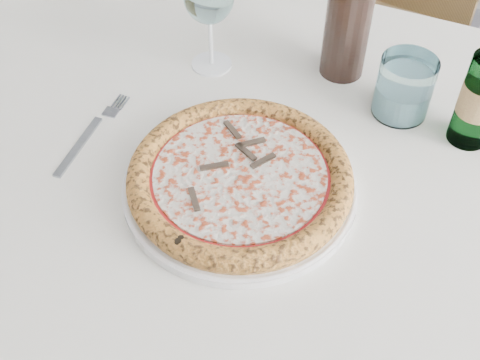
# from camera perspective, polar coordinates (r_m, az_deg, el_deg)

# --- Properties ---
(floor) EXTENTS (5.00, 6.00, 0.02)m
(floor) POSITION_cam_1_polar(r_m,az_deg,el_deg) (1.56, -0.88, -15.98)
(floor) COLOR #494951
(floor) RESTS_ON ground
(dining_table) EXTENTS (1.52, 0.91, 0.76)m
(dining_table) POSITION_cam_1_polar(r_m,az_deg,el_deg) (0.96, 2.60, -0.19)
(dining_table) COLOR brown
(dining_table) RESTS_ON floor
(chair_far) EXTENTS (0.50, 0.50, 0.93)m
(chair_far) POSITION_cam_1_polar(r_m,az_deg,el_deg) (1.69, 12.97, 16.33)
(chair_far) COLOR brown
(chair_far) RESTS_ON floor
(plate) EXTENTS (0.33, 0.33, 0.02)m
(plate) POSITION_cam_1_polar(r_m,az_deg,el_deg) (0.83, -0.00, -0.52)
(plate) COLOR white
(plate) RESTS_ON dining_table
(pizza) EXTENTS (0.31, 0.31, 0.03)m
(pizza) POSITION_cam_1_polar(r_m,az_deg,el_deg) (0.82, -0.00, 0.30)
(pizza) COLOR #E5AB63
(pizza) RESTS_ON plate
(fork) EXTENTS (0.03, 0.19, 0.00)m
(fork) POSITION_cam_1_polar(r_m,az_deg,el_deg) (0.94, -14.08, 4.19)
(fork) COLOR gray
(fork) RESTS_ON dining_table
(tumbler) EXTENTS (0.09, 0.09, 0.10)m
(tumbler) POSITION_cam_1_polar(r_m,az_deg,el_deg) (0.96, 15.23, 8.18)
(tumbler) COLOR silver
(tumbler) RESTS_ON dining_table
(wine_bottle) EXTENTS (0.07, 0.07, 0.30)m
(wine_bottle) POSITION_cam_1_polar(r_m,az_deg,el_deg) (0.98, 10.47, 16.12)
(wine_bottle) COLOR black
(wine_bottle) RESTS_ON dining_table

